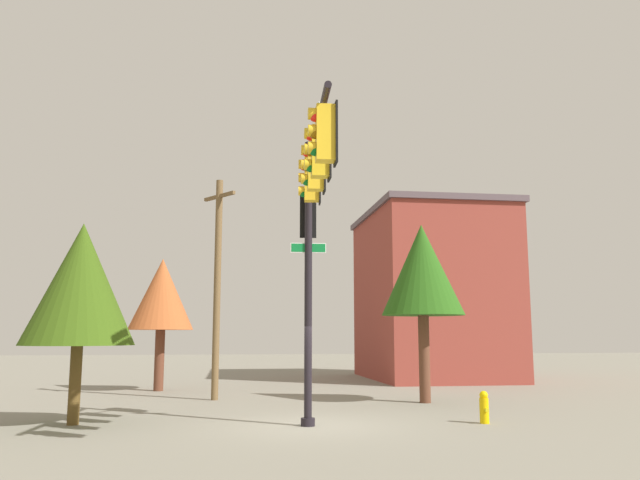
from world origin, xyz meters
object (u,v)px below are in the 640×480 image
object	(u,v)px
utility_pole	(217,283)
tree_near	(162,295)
tree_far	(81,284)
fire_hydrant	(484,407)
signal_pole_assembly	(313,198)
brick_building	(431,294)
tree_mid	(422,271)

from	to	relation	value
utility_pole	tree_near	xyz separation A→B (m)	(-4.07, -2.39, -0.21)
tree_near	tree_far	world-z (taller)	tree_near
fire_hydrant	utility_pole	bearing A→B (deg)	-134.56
signal_pole_assembly	brick_building	distance (m)	20.13
signal_pole_assembly	utility_pole	size ratio (longest dim) A/B	0.93
signal_pole_assembly	tree_mid	distance (m)	8.32
tree_mid	tree_far	size ratio (longest dim) A/B	1.17
tree_near	tree_far	bearing A→B (deg)	-6.10
tree_near	tree_far	xyz separation A→B (m)	(9.88, -1.05, -0.33)
signal_pole_assembly	brick_building	world-z (taller)	brick_building
tree_near	brick_building	size ratio (longest dim) A/B	0.57
utility_pole	brick_building	size ratio (longest dim) A/B	0.83
utility_pole	tree_far	distance (m)	6.78
utility_pole	brick_building	distance (m)	14.58
tree_far	signal_pole_assembly	bearing A→B (deg)	63.79
brick_building	signal_pole_assembly	bearing A→B (deg)	-25.73
signal_pole_assembly	brick_building	bearing A→B (deg)	154.27
tree_mid	tree_far	bearing A→B (deg)	-69.80
signal_pole_assembly	tree_far	bearing A→B (deg)	-116.21
tree_near	brick_building	bearing A→B (deg)	111.66
fire_hydrant	tree_near	bearing A→B (deg)	-139.35
tree_mid	brick_building	size ratio (longest dim) A/B	0.64
tree_near	utility_pole	bearing A→B (deg)	30.47
tree_far	utility_pole	bearing A→B (deg)	149.33
tree_mid	signal_pole_assembly	bearing A→B (deg)	-35.06
utility_pole	fire_hydrant	bearing A→B (deg)	45.44
signal_pole_assembly	tree_far	xyz separation A→B (m)	(-2.87, -5.83, -1.87)
signal_pole_assembly	utility_pole	bearing A→B (deg)	-164.64
utility_pole	tree_mid	xyz separation A→B (m)	(1.92, 7.13, 0.35)
fire_hydrant	tree_far	size ratio (longest dim) A/B	0.16
signal_pole_assembly	tree_mid	bearing A→B (deg)	144.94
utility_pole	tree_near	bearing A→B (deg)	-149.53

